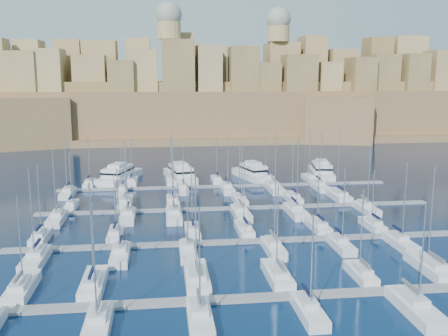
{
  "coord_description": "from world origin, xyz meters",
  "views": [
    {
      "loc": [
        -15.78,
        -91.9,
        27.4
      ],
      "look_at": [
        -3.65,
        6.0,
        9.66
      ],
      "focal_mm": 40.0,
      "sensor_mm": 36.0,
      "label": 1
    }
  ],
  "objects": [
    {
      "name": "sailboat_3",
      "position": [
        -0.47,
        -28.32,
        0.75
      ],
      "size": [
        2.88,
        9.6,
        13.79
      ],
      "color": "silver",
      "rests_on": "ground"
    },
    {
      "name": "motor_yacht_b",
      "position": [
        -11.17,
        42.28,
        1.73
      ],
      "size": [
        9.01,
        18.98,
        5.25
      ],
      "color": "silver",
      "rests_on": "ground"
    },
    {
      "name": "sailboat_31",
      "position": [
        -22.89,
        4.47,
        0.76
      ],
      "size": [
        2.79,
        9.29,
        15.75
      ],
      "color": "silver",
      "rests_on": "ground"
    },
    {
      "name": "sailboat_43",
      "position": [
        -25.64,
        27.32,
        0.72
      ],
      "size": [
        2.27,
        7.55,
        12.01
      ],
      "color": "silver",
      "rests_on": "ground"
    },
    {
      "name": "sailboat_22",
      "position": [
        12.74,
        -17.02,
        0.74
      ],
      "size": [
        2.48,
        8.26,
        13.78
      ],
      "color": "silver",
      "rests_on": "ground"
    },
    {
      "name": "sailboat_23",
      "position": [
        22.86,
        -17.28,
        0.75
      ],
      "size": [
        2.64,
        8.79,
        14.45
      ],
      "color": "silver",
      "rests_on": "ground"
    },
    {
      "name": "sailboat_21",
      "position": [
        1.46,
        -17.36,
        0.73
      ],
      "size": [
        2.69,
        8.96,
        12.15
      ],
      "color": "silver",
      "rests_on": "ground"
    },
    {
      "name": "sailboat_19",
      "position": [
        -22.63,
        -17.43,
        0.75
      ],
      "size": [
        2.73,
        9.09,
        14.54
      ],
      "color": "silver",
      "rests_on": "ground"
    },
    {
      "name": "sailboat_44",
      "position": [
        -10.96,
        27.22,
        0.71
      ],
      "size": [
        2.33,
        7.77,
        11.72
      ],
      "color": "silver",
      "rests_on": "ground"
    },
    {
      "name": "sailboat_7",
      "position": [
        -23.3,
        -39.52,
        0.75
      ],
      "size": [
        2.78,
        9.26,
        14.93
      ],
      "color": "silver",
      "rests_on": "ground"
    },
    {
      "name": "sailboat_40",
      "position": [
        11.85,
        37.89,
        0.76
      ],
      "size": [
        3.01,
        10.03,
        14.67
      ],
      "color": "silver",
      "rests_on": "ground"
    },
    {
      "name": "pontoon_mid_far",
      "position": [
        0.0,
        10.0,
        0.2
      ],
      "size": [
        84.0,
        2.0,
        0.4
      ],
      "primitive_type": "cube",
      "color": "slate",
      "rests_on": "ground"
    },
    {
      "name": "fortified_city",
      "position": [
        -0.19,
        155.26,
        14.74
      ],
      "size": [
        460.0,
        108.95,
        59.52
      ],
      "color": "brown",
      "rests_on": "ground"
    },
    {
      "name": "sailboat_5",
      "position": [
        22.0,
        -28.07,
        0.77
      ],
      "size": [
        3.03,
        10.11,
        15.55
      ],
      "color": "silver",
      "rests_on": "ground"
    },
    {
      "name": "sailboat_15",
      "position": [
        -1.56,
        -6.82,
        0.73
      ],
      "size": [
        2.57,
        8.57,
        13.33
      ],
      "color": "silver",
      "rests_on": "ground"
    },
    {
      "name": "sailboat_35",
      "position": [
        26.12,
        4.5,
        0.76
      ],
      "size": [
        2.77,
        9.23,
        15.37
      ],
      "color": "silver",
      "rests_on": "ground"
    },
    {
      "name": "sailboat_32",
      "position": [
        -13.88,
        4.03,
        0.76
      ],
      "size": [
        3.05,
        10.18,
        14.81
      ],
      "color": "silver",
      "rests_on": "ground"
    },
    {
      "name": "sailboat_9",
      "position": [
        0.75,
        -39.16,
        0.73
      ],
      "size": [
        2.56,
        8.54,
        12.79
      ],
      "color": "silver",
      "rests_on": "ground"
    },
    {
      "name": "motor_yacht_a",
      "position": [
        -27.75,
        42.94,
        1.73
      ],
      "size": [
        11.8,
        20.46,
        5.25
      ],
      "color": "silver",
      "rests_on": "ground"
    },
    {
      "name": "sailboat_13",
      "position": [
        -24.24,
        -6.92,
        0.72
      ],
      "size": [
        2.52,
        8.39,
        11.46
      ],
      "color": "silver",
      "rests_on": "ground"
    },
    {
      "name": "pontoon_far",
      "position": [
        0.0,
        32.0,
        0.2
      ],
      "size": [
        84.0,
        2.0,
        0.4
      ],
      "primitive_type": "cube",
      "color": "slate",
      "rests_on": "ground"
    },
    {
      "name": "sailboat_47",
      "position": [
        23.07,
        26.37,
        0.75
      ],
      "size": [
        2.85,
        9.5,
        14.67
      ],
      "color": "silver",
      "rests_on": "ground"
    },
    {
      "name": "sailboat_2",
      "position": [
        -11.59,
        -27.84,
        0.77
      ],
      "size": [
        3.17,
        10.56,
        15.55
      ],
      "color": "silver",
      "rests_on": "ground"
    },
    {
      "name": "sailboat_38",
      "position": [
        -13.73,
        37.39,
        0.74
      ],
      "size": [
        2.7,
        9.0,
        13.47
      ],
      "color": "silver",
      "rests_on": "ground"
    },
    {
      "name": "pontoon_near",
      "position": [
        0.0,
        -34.0,
        0.2
      ],
      "size": [
        84.0,
        2.0,
        0.4
      ],
      "primitive_type": "cube",
      "color": "slate",
      "rests_on": "ground"
    },
    {
      "name": "sailboat_17",
      "position": [
        22.47,
        -7.11,
        0.71
      ],
      "size": [
        2.4,
        7.99,
        11.34
      ],
      "color": "silver",
      "rests_on": "ground"
    },
    {
      "name": "sailboat_25",
      "position": [
        -24.14,
        15.72,
        0.75
      ],
      "size": [
        2.9,
        9.68,
        14.61
      ],
      "color": "silver",
      "rests_on": "ground"
    },
    {
      "name": "motor_yacht_c",
      "position": [
        8.72,
        41.56,
        1.73
      ],
      "size": [
        9.37,
        17.48,
        5.25
      ],
      "color": "silver",
      "rests_on": "ground"
    },
    {
      "name": "sailboat_41",
      "position": [
        23.65,
        37.06,
        0.74
      ],
      "size": [
        2.5,
        8.34,
        13.62
      ],
      "color": "silver",
      "rests_on": "ground"
    },
    {
      "name": "sailboat_45",
      "position": [
        -0.26,
        26.45,
        0.74
      ],
      "size": [
        2.8,
        9.34,
        13.84
      ],
      "color": "silver",
      "rests_on": "ground"
    },
    {
      "name": "sailboat_29",
      "position": [
        24.26,
        16.21,
        0.77
      ],
      "size": [
        3.2,
        10.68,
        15.78
      ],
      "color": "silver",
      "rests_on": "ground"
    },
    {
      "name": "sailboat_0",
      "position": [
        -34.29,
        -28.42,
        0.74
      ],
      "size": [
        2.82,
        9.4,
        13.05
      ],
      "color": "silver",
      "rests_on": "ground"
    },
    {
      "name": "sailboat_20",
      "position": [
        -12.25,
        -17.12,
        0.72
      ],
      "size": [
        2.54,
        8.45,
        11.91
      ],
      "color": "silver",
      "rests_on": "ground"
    },
    {
      "name": "motor_yacht_d",
      "position": [
        28.49,
        41.95,
        1.73
      ],
      "size": [
        8.1,
        18.21,
        5.25
      ],
      "color": "silver",
      "rests_on": "ground"
    },
    {
      "name": "sailboat_30",
      "position": [
        -36.42,
        4.53,
        0.75
      ],
      "size": [
        2.75,
        9.16,
        14.67
      ],
      "color": "silver",
      "rests_on": "ground"
    },
    {
      "name": "sailboat_42",
      "position": [
        -38.35,
        26.59,
        0.75
      ],
      "size": [
        2.71,
        9.04,
        14.85
      ],
      "color": "silver",
      "rests_on": "ground"
    },
    {
      "name": "sailboat_4",
      "position": [
        11.17,
        -29.2,
        0.73
      ],
      "size": [
        2.34,
        7.8,
        12.88
      ],
      "color": "silver",
      "rests_on": "ground"
    },
    {
      "name": "sailboat_27",
      "position": [
        1.06,
        15.37,
        0.74
      ],
      "size": [
        2.69,
        8.96,
        14.15
      ],
      "color": "silver",
      "rests_on": "ground"
    },
    {
      "name": "sailboat_18",
      "position": [
        -35.1,
        -17.76,
        0.76
      ],
      "size": [
        2.93,
        9.76,
        14.87
      ],
      "color": "silver",
      "rests_on": "ground"
    },
    {
      "name": "sailboat_37",
      "position": [
        -24.03,
        37.47,
        0.74
      ],
      "size": [
        2.75,
        9.17,
        12.93
      ],
      "color": "silver",
      "rests_on": "ground"
    },
    {
      "name": "sailboat_33",
      "position": [
        -0.45,
        3.99,
        0.77
      ],
      "size": [
        3.08,
        10.28,
        15.97
      ],
      "color": "silver",
      "rests_on": "ground"
    },
    {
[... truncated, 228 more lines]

